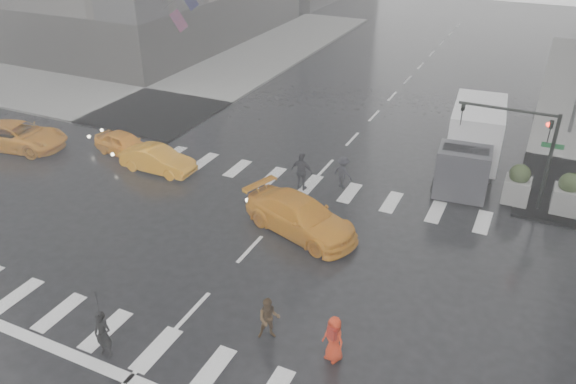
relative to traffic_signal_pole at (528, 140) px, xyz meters
The scene contains 17 objects.
ground 12.47m from the traffic_signal_pole, 138.36° to the right, with size 120.00×120.00×0.00m, color black.
sidewalk_nw 30.21m from the traffic_signal_pole, 161.58° to the left, with size 35.00×35.00×0.15m, color slate.
road_markings 12.47m from the traffic_signal_pole, 138.36° to the right, with size 18.00×48.00×0.01m, color silver, non-canonical shape.
traffic_signal_pole is the anchor object (origin of this frame).
planter_west 3.01m from the traffic_signal_pole, behind, with size 1.10×1.10×1.80m.
planter_mid 2.24m from the traffic_signal_pole, 91.76° to the left, with size 1.10×1.10×1.80m.
planter_east 3.00m from the traffic_signal_pole, ahead, with size 1.10×1.10×1.80m.
pedestrian_black 18.08m from the traffic_signal_pole, 124.70° to the right, with size 1.01×1.03×2.43m.
pedestrian_brown 13.70m from the traffic_signal_pole, 116.97° to the right, with size 0.72×0.56×1.48m, color #3F2B16.
pedestrian_orange 12.87m from the traffic_signal_pole, 108.18° to the right, with size 0.89×0.75×1.55m.
pedestrian_far_a 9.81m from the traffic_signal_pole, 164.02° to the right, with size 1.10×0.67×1.87m, color black.
pedestrian_far_b 8.08m from the traffic_signal_pole, 168.09° to the right, with size 1.00×0.55×1.55m, color black.
taxi_front 19.59m from the traffic_signal_pole, behind, with size 1.46×3.62×1.23m, color orange.
taxi_mid 17.06m from the traffic_signal_pole, 166.45° to the right, with size 1.34×3.83×1.26m, color orange.
taxi_rear 10.09m from the traffic_signal_pole, 142.10° to the right, with size 2.09×4.53×1.49m, color orange.
taxi_far 25.45m from the traffic_signal_pole, 168.86° to the right, with size 2.39×4.59×1.44m, color orange.
box_truck 3.52m from the traffic_signal_pole, 137.84° to the left, with size 2.37×6.31×3.35m.
Camera 1 is at (9.16, -15.85, 12.64)m, focal length 35.00 mm.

